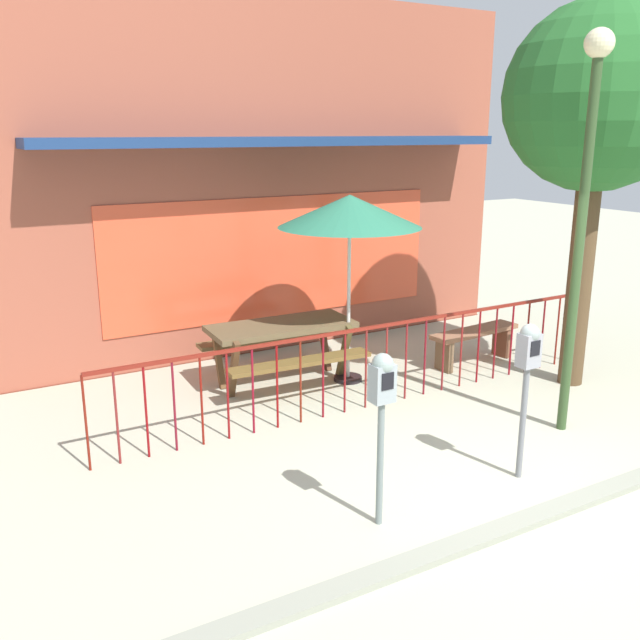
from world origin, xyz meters
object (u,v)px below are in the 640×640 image
(picnic_table_left, at_px, (281,336))
(patio_umbrella, at_px, (350,212))
(parking_meter_near, at_px, (528,360))
(street_tree, at_px, (598,101))
(parking_meter_far, at_px, (382,394))
(street_lamp, at_px, (586,181))
(patio_bench, at_px, (474,338))

(picnic_table_left, relative_size, patio_umbrella, 0.79)
(parking_meter_near, height_order, street_tree, street_tree)
(picnic_table_left, distance_m, parking_meter_far, 3.43)
(parking_meter_far, distance_m, street_tree, 4.81)
(parking_meter_far, height_order, street_lamp, street_lamp)
(street_lamp, bearing_deg, patio_bench, 72.91)
(street_lamp, bearing_deg, parking_meter_near, -154.83)
(patio_umbrella, xyz_separation_m, street_tree, (2.41, -1.46, 1.27))
(patio_umbrella, height_order, street_tree, street_tree)
(patio_bench, xyz_separation_m, parking_meter_near, (-1.84, -2.68, 0.78))
(patio_bench, bearing_deg, street_lamp, -107.09)
(patio_bench, height_order, street_tree, street_tree)
(patio_umbrella, relative_size, parking_meter_near, 1.60)
(street_tree, distance_m, street_lamp, 1.72)
(patio_umbrella, height_order, patio_bench, patio_umbrella)
(patio_bench, bearing_deg, patio_umbrella, 171.76)
(picnic_table_left, height_order, patio_umbrella, patio_umbrella)
(picnic_table_left, bearing_deg, patio_umbrella, -23.69)
(patio_umbrella, xyz_separation_m, patio_bench, (1.86, -0.27, -1.79))
(patio_bench, bearing_deg, street_tree, -65.24)
(patio_bench, xyz_separation_m, parking_meter_far, (-3.41, -2.69, 0.77))
(parking_meter_near, xyz_separation_m, parking_meter_far, (-1.57, -0.01, -0.01))
(parking_meter_near, relative_size, parking_meter_far, 1.01)
(patio_umbrella, bearing_deg, parking_meter_far, -117.59)
(patio_umbrella, bearing_deg, patio_bench, -8.24)
(parking_meter_far, bearing_deg, parking_meter_near, 0.41)
(parking_meter_far, xyz_separation_m, street_lamp, (2.76, 0.57, 1.49))
(parking_meter_near, distance_m, street_tree, 3.63)
(patio_bench, bearing_deg, parking_meter_far, -141.68)
(patio_bench, distance_m, street_tree, 3.33)
(parking_meter_near, bearing_deg, picnic_table_left, 103.48)
(patio_bench, xyz_separation_m, street_lamp, (-0.65, -2.12, 2.26))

